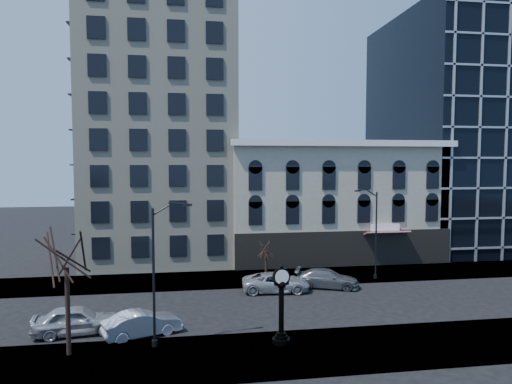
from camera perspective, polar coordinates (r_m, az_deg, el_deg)
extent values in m
plane|color=black|center=(33.39, -2.43, -14.33)|extent=(160.00, 160.00, 0.00)
cube|color=gray|center=(41.02, -3.67, -10.79)|extent=(160.00, 6.00, 0.12)
cube|color=gray|center=(25.94, -0.39, -19.65)|extent=(160.00, 6.00, 0.12)
cube|color=beige|center=(51.35, -11.75, 13.37)|extent=(15.00, 15.00, 38.00)
cube|color=#B3AC94|center=(50.19, 9.26, -1.27)|extent=(22.00, 10.00, 12.00)
cube|color=white|center=(45.11, 11.39, 6.02)|extent=(22.60, 0.80, 0.60)
cube|color=black|center=(46.02, 11.15, -7.03)|extent=(22.00, 0.30, 3.60)
cube|color=maroon|center=(46.76, 16.04, -4.95)|extent=(4.50, 1.18, 0.55)
cube|color=black|center=(63.48, 25.44, 6.69)|extent=(20.00, 20.00, 28.00)
cylinder|color=black|center=(27.20, 3.17, -18.06)|extent=(1.02, 1.02, 0.28)
cylinder|color=black|center=(27.11, 3.17, -17.61)|extent=(0.74, 0.74, 0.19)
cylinder|color=black|center=(27.05, 3.17, -17.28)|extent=(0.56, 0.56, 0.15)
cylinder|color=black|center=(26.58, 3.18, -14.45)|extent=(0.30, 0.30, 2.69)
sphere|color=black|center=(26.17, 3.19, -11.46)|extent=(0.52, 0.52, 0.52)
cube|color=black|center=(26.14, 3.19, -11.26)|extent=(0.85, 0.30, 0.23)
cylinder|color=black|center=(26.05, 3.20, -10.48)|extent=(0.99, 0.41, 0.96)
cylinder|color=white|center=(25.90, 3.27, -10.56)|extent=(0.81, 0.11, 0.81)
cylinder|color=white|center=(26.20, 3.12, -10.39)|extent=(0.81, 0.11, 0.81)
sphere|color=black|center=(25.92, 3.20, -9.29)|extent=(0.19, 0.19, 0.19)
cylinder|color=black|center=(26.17, -12.67, -10.45)|extent=(0.14, 0.14, 7.73)
cylinder|color=black|center=(27.31, -12.55, -17.96)|extent=(0.32, 0.32, 0.36)
cube|color=black|center=(25.68, -9.00, -1.61)|extent=(0.52, 0.27, 0.13)
cylinder|color=black|center=(41.48, 14.78, -5.27)|extent=(0.14, 0.14, 7.64)
cylinder|color=black|center=(42.20, 14.69, -10.16)|extent=(0.32, 0.32, 0.36)
cube|color=black|center=(40.17, 12.84, 0.14)|extent=(0.51, 0.27, 0.12)
cylinder|color=black|center=(26.87, -22.46, -13.60)|extent=(0.25, 0.25, 4.72)
cylinder|color=black|center=(39.84, 1.26, -9.23)|extent=(0.23, 0.23, 2.58)
imported|color=#A5A8AD|center=(30.52, -21.52, -14.66)|extent=(5.27, 2.69, 1.72)
imported|color=silver|center=(29.07, -14.04, -15.66)|extent=(4.85, 3.21, 1.51)
imported|color=#A5A8AD|center=(37.19, 2.51, -11.22)|extent=(5.60, 2.94, 1.50)
imported|color=#595B60|center=(38.77, 8.89, -10.63)|extent=(5.63, 3.82, 1.51)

